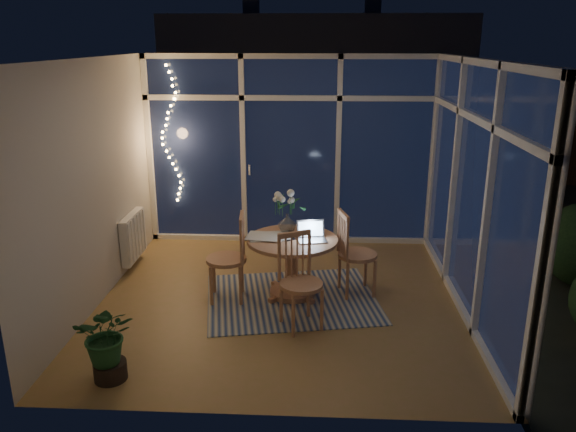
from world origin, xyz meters
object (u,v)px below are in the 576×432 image
(chair_front, at_px, (301,282))
(flower_vase, at_px, (287,223))
(chair_left, at_px, (226,257))
(dining_table, at_px, (292,267))
(potted_plant, at_px, (107,339))
(chair_right, at_px, (358,253))
(laptop, at_px, (312,231))

(chair_front, xyz_separation_m, flower_vase, (-0.19, 0.94, 0.30))
(chair_left, height_order, chair_front, chair_left)
(dining_table, height_order, flower_vase, flower_vase)
(chair_front, bearing_deg, chair_left, 119.24)
(chair_left, xyz_separation_m, flower_vase, (0.65, 0.36, 0.29))
(chair_front, height_order, potted_plant, chair_front)
(chair_right, bearing_deg, chair_front, 129.30)
(chair_left, relative_size, chair_right, 1.01)
(laptop, bearing_deg, chair_left, 173.48)
(dining_table, relative_size, flower_vase, 4.78)
(chair_left, bearing_deg, flower_vase, 113.83)
(potted_plant, bearing_deg, chair_front, 32.07)
(chair_front, xyz_separation_m, laptop, (0.10, 0.66, 0.31))
(dining_table, height_order, chair_right, chair_right)
(dining_table, distance_m, flower_vase, 0.50)
(flower_vase, distance_m, potted_plant, 2.43)
(chair_left, xyz_separation_m, potted_plant, (-0.76, -1.59, -0.12))
(chair_left, relative_size, chair_front, 1.03)
(dining_table, xyz_separation_m, laptop, (0.22, -0.07, 0.45))
(chair_left, height_order, potted_plant, chair_left)
(flower_vase, bearing_deg, potted_plant, -125.95)
(chair_right, height_order, chair_front, chair_right)
(flower_vase, bearing_deg, chair_left, -151.30)
(dining_table, distance_m, chair_left, 0.75)
(dining_table, bearing_deg, chair_right, 7.09)
(chair_front, bearing_deg, flower_vase, 75.44)
(chair_right, distance_m, potted_plant, 2.86)
(flower_vase, height_order, potted_plant, flower_vase)
(chair_left, height_order, laptop, chair_left)
(laptop, distance_m, potted_plant, 2.41)
(dining_table, xyz_separation_m, flower_vase, (-0.07, 0.22, 0.45))
(chair_front, relative_size, laptop, 3.21)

